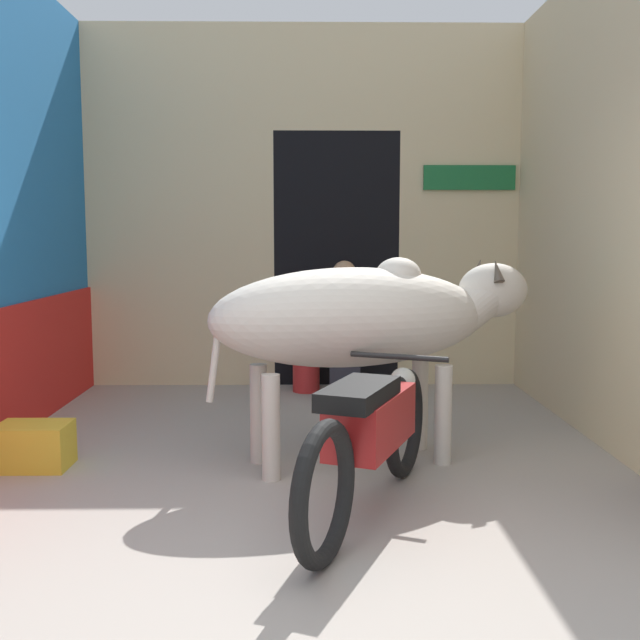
# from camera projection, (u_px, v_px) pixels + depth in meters

# --- Properties ---
(ground_plane) EXTENTS (30.00, 30.00, 0.00)m
(ground_plane) POSITION_uv_depth(u_px,v_px,m) (296.00, 589.00, 3.08)
(ground_plane) COLOR #9E9389
(wall_back_with_doorway) EXTENTS (4.12, 0.93, 3.41)m
(wall_back_with_doorway) POSITION_uv_depth(u_px,v_px,m) (318.00, 232.00, 7.40)
(wall_back_with_doorway) COLOR beige
(wall_back_with_doorway) RESTS_ON ground_plane
(wall_right_with_door) EXTENTS (0.22, 4.23, 3.41)m
(wall_right_with_door) POSITION_uv_depth(u_px,v_px,m) (623.00, 200.00, 4.97)
(wall_right_with_door) COLOR beige
(wall_right_with_door) RESTS_ON ground_plane
(cow) EXTENTS (2.18, 1.11, 1.31)m
(cow) POSITION_uv_depth(u_px,v_px,m) (365.00, 318.00, 4.70)
(cow) COLOR beige
(cow) RESTS_ON ground_plane
(motorcycle_near) EXTENTS (0.89, 1.86, 0.77)m
(motorcycle_near) POSITION_uv_depth(u_px,v_px,m) (371.00, 432.00, 3.86)
(motorcycle_near) COLOR black
(motorcycle_near) RESTS_ON ground_plane
(shopkeeper_seated) EXTENTS (0.38, 0.34, 1.22)m
(shopkeeper_seated) POSITION_uv_depth(u_px,v_px,m) (344.00, 324.00, 6.75)
(shopkeeper_seated) COLOR #282833
(shopkeeper_seated) RESTS_ON ground_plane
(plastic_stool) EXTENTS (0.36, 0.36, 0.44)m
(plastic_stool) POSITION_uv_depth(u_px,v_px,m) (306.00, 367.00, 6.94)
(plastic_stool) COLOR red
(plastic_stool) RESTS_ON ground_plane
(crate) EXTENTS (0.44, 0.32, 0.28)m
(crate) POSITION_uv_depth(u_px,v_px,m) (34.00, 446.00, 4.66)
(crate) COLOR gold
(crate) RESTS_ON ground_plane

